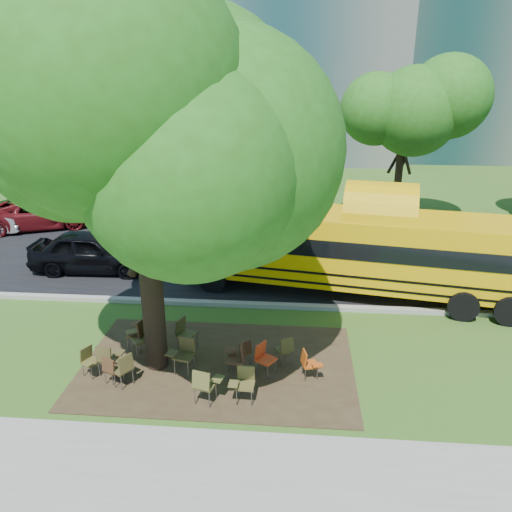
# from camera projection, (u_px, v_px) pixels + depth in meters

# --- Properties ---
(ground) EXTENTS (160.00, 160.00, 0.00)m
(ground) POSITION_uv_depth(u_px,v_px,m) (185.00, 353.00, 13.54)
(ground) COLOR #3A5B1C
(ground) RESTS_ON ground
(sidewalk) EXTENTS (60.00, 4.00, 0.04)m
(sidewalk) POSITION_uv_depth(u_px,v_px,m) (123.00, 501.00, 8.87)
(sidewalk) COLOR gray
(sidewalk) RESTS_ON ground
(dirt_patch) EXTENTS (7.00, 4.50, 0.03)m
(dirt_patch) POSITION_uv_depth(u_px,v_px,m) (218.00, 365.00, 12.99)
(dirt_patch) COLOR #382819
(dirt_patch) RESTS_ON ground
(asphalt_road) EXTENTS (80.00, 8.00, 0.04)m
(asphalt_road) POSITION_uv_depth(u_px,v_px,m) (222.00, 261.00, 20.07)
(asphalt_road) COLOR black
(asphalt_road) RESTS_ON ground
(kerb_near) EXTENTS (80.00, 0.25, 0.14)m
(kerb_near) POSITION_uv_depth(u_px,v_px,m) (204.00, 303.00, 16.32)
(kerb_near) COLOR gray
(kerb_near) RESTS_ON ground
(kerb_far) EXTENTS (80.00, 0.25, 0.14)m
(kerb_far) POSITION_uv_depth(u_px,v_px,m) (235.00, 229.00, 23.88)
(kerb_far) COLOR gray
(kerb_far) RESTS_ON ground
(building_main) EXTENTS (38.00, 16.00, 22.00)m
(building_main) POSITION_uv_depth(u_px,v_px,m) (178.00, 25.00, 43.94)
(building_main) COLOR slate
(building_main) RESTS_ON ground
(bg_tree_0) EXTENTS (5.20, 5.20, 7.18)m
(bg_tree_0) POSITION_uv_depth(u_px,v_px,m) (1.00, 126.00, 25.03)
(bg_tree_0) COLOR black
(bg_tree_0) RESTS_ON ground
(bg_tree_2) EXTENTS (4.80, 4.80, 6.62)m
(bg_tree_2) POSITION_uv_depth(u_px,v_px,m) (155.00, 129.00, 27.40)
(bg_tree_2) COLOR black
(bg_tree_2) RESTS_ON ground
(bg_tree_3) EXTENTS (5.60, 5.60, 7.84)m
(bg_tree_3) POSITION_uv_depth(u_px,v_px,m) (404.00, 118.00, 24.22)
(bg_tree_3) COLOR black
(bg_tree_3) RESTS_ON ground
(main_tree) EXTENTS (7.20, 7.20, 9.21)m
(main_tree) POSITION_uv_depth(u_px,v_px,m) (140.00, 148.00, 11.02)
(main_tree) COLOR black
(main_tree) RESTS_ON ground
(school_bus) EXTENTS (11.75, 4.34, 2.82)m
(school_bus) POSITION_uv_depth(u_px,v_px,m) (373.00, 250.00, 16.53)
(school_bus) COLOR #DDA406
(school_bus) RESTS_ON ground
(chair_0) EXTENTS (0.63, 0.52, 0.88)m
(chair_0) POSITION_uv_depth(u_px,v_px,m) (108.00, 357.00, 12.37)
(chair_0) COLOR #433B1D
(chair_0) RESTS_ON ground
(chair_1) EXTENTS (0.64, 0.50, 0.79)m
(chair_1) POSITION_uv_depth(u_px,v_px,m) (113.00, 368.00, 12.02)
(chair_1) COLOR #442918
(chair_1) RESTS_ON ground
(chair_2) EXTENTS (0.59, 0.75, 0.89)m
(chair_2) POSITION_uv_depth(u_px,v_px,m) (124.00, 366.00, 11.96)
(chair_2) COLOR #483F1F
(chair_2) RESTS_ON ground
(chair_3) EXTENTS (0.71, 0.56, 0.95)m
(chair_3) POSITION_uv_depth(u_px,v_px,m) (184.00, 352.00, 12.52)
(chair_3) COLOR #4D4121
(chair_3) RESTS_ON ground
(chair_4) EXTENTS (0.71, 0.56, 0.93)m
(chair_4) POSITION_uv_depth(u_px,v_px,m) (205.00, 383.00, 11.29)
(chair_4) COLOR brown
(chair_4) RESTS_ON ground
(chair_5) EXTENTS (0.58, 0.51, 0.88)m
(chair_5) POSITION_uv_depth(u_px,v_px,m) (244.00, 381.00, 11.42)
(chair_5) COLOR brown
(chair_5) RESTS_ON ground
(chair_6) EXTENTS (0.54, 0.58, 0.89)m
(chair_6) POSITION_uv_depth(u_px,v_px,m) (237.00, 356.00, 12.40)
(chair_6) COLOR #4B2B1A
(chair_6) RESTS_ON ground
(chair_7) EXTENTS (0.56, 0.53, 0.78)m
(chair_7) POSITION_uv_depth(u_px,v_px,m) (309.00, 362.00, 12.25)
(chair_7) COLOR #A94512
(chair_7) RESTS_ON ground
(chair_8) EXTENTS (0.60, 0.76, 0.97)m
(chair_8) POSITION_uv_depth(u_px,v_px,m) (139.00, 331.00, 13.50)
(chair_8) COLOR #4A301A
(chair_8) RESTS_ON ground
(chair_9) EXTENTS (0.81, 0.64, 0.96)m
(chair_9) POSITION_uv_depth(u_px,v_px,m) (143.00, 335.00, 13.30)
(chair_9) COLOR brown
(chair_9) RESTS_ON ground
(chair_10) EXTENTS (0.59, 0.76, 0.96)m
(chair_10) POSITION_uv_depth(u_px,v_px,m) (185.00, 331.00, 13.48)
(chair_10) COLOR #44401D
(chair_10) RESTS_ON ground
(chair_11) EXTENTS (0.53, 0.67, 0.78)m
(chair_11) POSITION_uv_depth(u_px,v_px,m) (243.00, 350.00, 12.79)
(chair_11) COLOR #472D19
(chair_11) RESTS_ON ground
(chair_12) EXTENTS (0.59, 0.74, 0.88)m
(chair_12) POSITION_uv_depth(u_px,v_px,m) (264.00, 356.00, 12.39)
(chair_12) COLOR red
(chair_12) RESTS_ON ground
(chair_13) EXTENTS (0.55, 0.69, 0.83)m
(chair_13) POSITION_uv_depth(u_px,v_px,m) (285.00, 347.00, 12.86)
(chair_13) COLOR #413D1C
(chair_13) RESTS_ON ground
(chair_14) EXTENTS (0.51, 0.65, 0.79)m
(chair_14) POSITION_uv_depth(u_px,v_px,m) (89.00, 359.00, 12.38)
(chair_14) COLOR brown
(chair_14) RESTS_ON ground
(black_car) EXTENTS (4.69, 2.01, 1.58)m
(black_car) POSITION_uv_depth(u_px,v_px,m) (93.00, 251.00, 18.85)
(black_car) COLOR black
(black_car) RESTS_ON ground
(bg_car_red) EXTENTS (5.79, 4.35, 1.46)m
(bg_car_red) POSITION_uv_depth(u_px,v_px,m) (41.00, 213.00, 24.12)
(bg_car_red) COLOR #560E12
(bg_car_red) RESTS_ON ground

